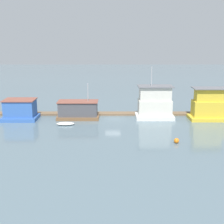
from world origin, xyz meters
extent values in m
plane|color=slate|center=(0.00, 0.00, 0.00)|extent=(200.00, 200.00, 0.00)
cube|color=brown|center=(0.00, 2.96, 0.15)|extent=(59.60, 1.90, 0.30)
cube|color=#3866B7|center=(-15.05, -0.43, 0.30)|extent=(5.51, 4.10, 0.60)
cube|color=#3866B7|center=(-15.05, -0.43, 1.91)|extent=(4.71, 3.31, 2.64)
cube|color=brown|center=(-15.05, -0.43, 3.29)|extent=(5.01, 3.61, 0.12)
cube|color=brown|center=(-5.74, 0.25, 0.26)|extent=(6.84, 3.47, 0.52)
cube|color=#4C4C51|center=(-5.74, 0.25, 1.67)|extent=(6.25, 2.88, 2.29)
cube|color=brown|center=(-5.74, 0.25, 2.88)|extent=(6.55, 3.18, 0.12)
cylinder|color=#B2B2B7|center=(-4.08, 0.25, 4.39)|extent=(0.12, 0.12, 2.91)
cube|color=white|center=(6.86, 0.42, 0.30)|extent=(6.19, 3.86, 0.60)
cube|color=silver|center=(6.86, 0.42, 1.85)|extent=(5.36, 3.02, 2.50)
cube|color=silver|center=(6.86, 0.42, 4.20)|extent=(5.02, 2.68, 2.20)
cube|color=slate|center=(6.86, 0.42, 5.36)|extent=(5.66, 3.32, 0.12)
cylinder|color=#B2B2B7|center=(6.20, 0.42, 6.99)|extent=(0.12, 0.12, 3.14)
cube|color=gold|center=(15.47, -0.41, 0.28)|extent=(6.11, 3.65, 0.55)
cube|color=gold|center=(15.47, -0.41, 1.83)|extent=(5.09, 2.63, 2.56)
cube|color=gold|center=(15.47, -0.41, 4.11)|extent=(4.47, 2.02, 2.00)
cube|color=slate|center=(15.47, -0.41, 5.17)|extent=(5.39, 2.93, 0.12)
ellipsoid|color=white|center=(-7.31, -3.62, 0.21)|extent=(2.79, 1.46, 0.42)
cube|color=#997F60|center=(-7.31, -3.62, 0.35)|extent=(0.20, 1.15, 0.08)
sphere|color=orange|center=(8.05, -11.96, 0.33)|extent=(0.66, 0.66, 0.66)
camera|label=1|loc=(-0.16, -49.56, 13.30)|focal=50.00mm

